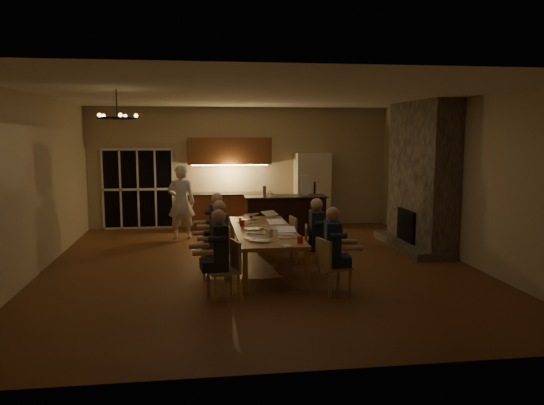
{
  "coord_description": "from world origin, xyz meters",
  "views": [
    {
      "loc": [
        -1.12,
        -9.75,
        2.51
      ],
      "look_at": [
        0.28,
        0.3,
        1.19
      ],
      "focal_mm": 35.0,
      "sensor_mm": 36.0,
      "label": 1
    }
  ],
  "objects_px": {
    "person_left_far": "(217,228)",
    "laptop_d": "(278,223)",
    "chair_right_mid": "(317,251)",
    "person_left_mid": "(220,240)",
    "person_right_mid": "(316,237)",
    "chair_left_near": "(223,270)",
    "chair_left_far": "(216,241)",
    "laptop_e": "(248,214)",
    "mug_mid": "(267,221)",
    "refrigerator": "(312,190)",
    "chandelier": "(117,118)",
    "redcup_mid": "(242,223)",
    "bar_island": "(285,219)",
    "plate_near": "(286,234)",
    "laptop_f": "(273,214)",
    "can_cola": "(251,215)",
    "person_left_near": "(219,254)",
    "chair_right_near": "(334,266)",
    "person_right_near": "(332,251)",
    "can_silver": "(271,233)",
    "plate_far": "(280,221)",
    "laptop_a": "(260,234)",
    "plate_left": "(253,238)",
    "dining_table": "(264,249)",
    "chair_right_far": "(303,239)",
    "mug_front": "(267,231)",
    "laptop_c": "(253,223)",
    "bar_bottle": "(264,191)",
    "laptop_b": "(287,231)",
    "bar_blender": "(305,185)",
    "mug_back": "(241,220)",
    "standing_person": "(181,202)",
    "redcup_near": "(300,240)"
  },
  "relations": [
    {
      "from": "chair_right_mid",
      "to": "person_left_mid",
      "type": "bearing_deg",
      "value": 101.86
    },
    {
      "from": "refrigerator",
      "to": "plate_far",
      "type": "xyz_separation_m",
      "value": [
        -1.41,
        -3.53,
        -0.24
      ]
    },
    {
      "from": "person_right_mid",
      "to": "plate_left",
      "type": "distance_m",
      "value": 1.22
    },
    {
      "from": "mug_front",
      "to": "plate_near",
      "type": "distance_m",
      "value": 0.34
    },
    {
      "from": "person_left_mid",
      "to": "plate_far",
      "type": "height_order",
      "value": "person_left_mid"
    },
    {
      "from": "person_right_near",
      "to": "plate_near",
      "type": "height_order",
      "value": "person_right_near"
    },
    {
      "from": "person_left_near",
      "to": "person_left_mid",
      "type": "distance_m",
      "value": 1.09
    },
    {
      "from": "laptop_b",
      "to": "mug_mid",
      "type": "height_order",
      "value": "laptop_b"
    },
    {
      "from": "bar_island",
      "to": "laptop_c",
      "type": "xyz_separation_m",
      "value": [
        -1.0,
        -2.38,
        0.32
      ]
    },
    {
      "from": "laptop_e",
      "to": "mug_mid",
      "type": "xyz_separation_m",
      "value": [
        0.34,
        -0.55,
        -0.06
      ]
    },
    {
      "from": "chair_right_mid",
      "to": "bar_blender",
      "type": "distance_m",
      "value": 3.16
    },
    {
      "from": "person_left_mid",
      "to": "redcup_mid",
      "type": "distance_m",
      "value": 1.08
    },
    {
      "from": "refrigerator",
      "to": "laptop_d",
      "type": "distance_m",
      "value": 4.62
    },
    {
      "from": "mug_mid",
      "to": "can_silver",
      "type": "xyz_separation_m",
      "value": [
        -0.1,
        -1.3,
        0.01
      ]
    },
    {
      "from": "person_right_near",
      "to": "can_silver",
      "type": "xyz_separation_m",
      "value": [
        -0.84,
        0.94,
        0.12
      ]
    },
    {
      "from": "person_right_near",
      "to": "plate_far",
      "type": "bearing_deg",
      "value": 17.13
    },
    {
      "from": "refrigerator",
      "to": "mug_back",
      "type": "height_order",
      "value": "refrigerator"
    },
    {
      "from": "person_right_mid",
      "to": "bar_bottle",
      "type": "xyz_separation_m",
      "value": [
        -0.56,
        2.9,
        0.51
      ]
    },
    {
      "from": "laptop_a",
      "to": "can_silver",
      "type": "bearing_deg",
      "value": -92.49
    },
    {
      "from": "chair_left_near",
      "to": "chair_left_far",
      "type": "distance_m",
      "value": 2.26
    },
    {
      "from": "person_left_mid",
      "to": "plate_far",
      "type": "relative_size",
      "value": 5.92
    },
    {
      "from": "person_left_mid",
      "to": "person_left_near",
      "type": "bearing_deg",
      "value": -12.1
    },
    {
      "from": "refrigerator",
      "to": "chandelier",
      "type": "xyz_separation_m",
      "value": [
        -4.27,
        -5.23,
        1.75
      ]
    },
    {
      "from": "redcup_mid",
      "to": "bar_island",
      "type": "bearing_deg",
      "value": 59.82
    },
    {
      "from": "chair_left_far",
      "to": "plate_near",
      "type": "bearing_deg",
      "value": 62.53
    },
    {
      "from": "person_right_mid",
      "to": "person_left_mid",
      "type": "bearing_deg",
      "value": 96.44
    },
    {
      "from": "person_left_far",
      "to": "laptop_a",
      "type": "height_order",
      "value": "person_left_far"
    },
    {
      "from": "chair_right_far",
      "to": "chandelier",
      "type": "xyz_separation_m",
      "value": [
        -3.27,
        -1.42,
        2.31
      ]
    },
    {
      "from": "person_right_near",
      "to": "mug_front",
      "type": "bearing_deg",
      "value": 42.84
    },
    {
      "from": "bar_island",
      "to": "plate_far",
      "type": "height_order",
      "value": "bar_island"
    },
    {
      "from": "can_cola",
      "to": "standing_person",
      "type": "bearing_deg",
      "value": 130.46
    },
    {
      "from": "chair_right_near",
      "to": "person_left_far",
      "type": "relative_size",
      "value": 0.64
    },
    {
      "from": "person_right_near",
      "to": "plate_near",
      "type": "bearing_deg",
      "value": 34.19
    },
    {
      "from": "can_cola",
      "to": "person_left_near",
      "type": "bearing_deg",
      "value": -104.71
    },
    {
      "from": "plate_near",
      "to": "plate_far",
      "type": "xyz_separation_m",
      "value": [
        0.11,
        1.37,
        0.0
      ]
    },
    {
      "from": "bar_island",
      "to": "chandelier",
      "type": "xyz_separation_m",
      "value": [
        -3.24,
        -3.33,
        2.21
      ]
    },
    {
      "from": "laptop_a",
      "to": "can_cola",
      "type": "relative_size",
      "value": 2.67
    },
    {
      "from": "chair_left_near",
      "to": "person_left_near",
      "type": "height_order",
      "value": "person_left_near"
    },
    {
      "from": "chair_right_far",
      "to": "redcup_mid",
      "type": "bearing_deg",
      "value": 88.82
    },
    {
      "from": "laptop_f",
      "to": "chair_right_mid",
      "type": "bearing_deg",
      "value": -98.54
    },
    {
      "from": "redcup_mid",
      "to": "plate_near",
      "type": "distance_m",
      "value": 1.2
    },
    {
      "from": "dining_table",
      "to": "chair_right_near",
      "type": "xyz_separation_m",
      "value": [
        0.9,
        -1.67,
        0.07
      ]
    },
    {
      "from": "chair_right_mid",
      "to": "chair_right_far",
      "type": "relative_size",
      "value": 1.0
    },
    {
      "from": "laptop_d",
      "to": "mug_mid",
      "type": "bearing_deg",
      "value": 87.46
    },
    {
      "from": "laptop_c",
      "to": "redcup_mid",
      "type": "height_order",
      "value": "laptop_c"
    },
    {
      "from": "chair_right_mid",
      "to": "chandelier",
      "type": "relative_size",
      "value": 1.45
    },
    {
      "from": "can_cola",
      "to": "plate_near",
      "type": "relative_size",
      "value": 0.45
    },
    {
      "from": "person_left_far",
      "to": "plate_near",
      "type": "height_order",
      "value": "person_left_far"
    },
    {
      "from": "person_left_far",
      "to": "laptop_d",
      "type": "xyz_separation_m",
      "value": [
        1.1,
        -0.59,
        0.17
      ]
    },
    {
      "from": "redcup_near",
      "to": "can_silver",
      "type": "relative_size",
      "value": 1.0
    }
  ]
}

